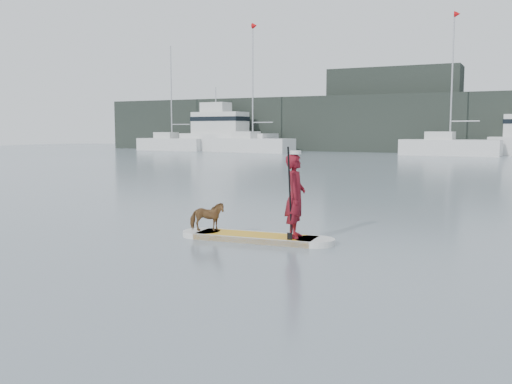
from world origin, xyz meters
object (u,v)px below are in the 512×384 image
at_px(paddler, 295,196).
at_px(sailboat_a, 171,143).
at_px(sailboat_b, 252,143).
at_px(dog, 207,217).
at_px(sailboat_d, 449,145).
at_px(paddleboard, 256,237).
at_px(motor_yacht_b, 224,133).

bearing_deg(paddler, sailboat_a, 24.06).
xyz_separation_m(sailboat_a, sailboat_b, (10.79, -0.97, 0.10)).
height_order(paddler, dog, paddler).
height_order(dog, sailboat_b, sailboat_b).
bearing_deg(sailboat_d, sailboat_b, -175.41).
xyz_separation_m(paddleboard, sailboat_b, (-21.44, 43.42, 0.86)).
height_order(sailboat_a, motor_yacht_b, sailboat_a).
xyz_separation_m(sailboat_a, sailboat_d, (30.46, -0.45, 0.09)).
bearing_deg(paddleboard, motor_yacht_b, 115.48).
relative_size(sailboat_a, sailboat_d, 0.92).
relative_size(paddleboard, sailboat_b, 0.25).
distance_m(sailboat_b, sailboat_d, 19.67).
bearing_deg(sailboat_a, dog, -55.21).
bearing_deg(dog, sailboat_a, 8.58).
xyz_separation_m(sailboat_b, motor_yacht_b, (-4.61, 2.34, 1.08)).
bearing_deg(paddler, dog, 81.51).
distance_m(sailboat_a, sailboat_d, 30.46).
relative_size(paddleboard, dog, 4.48).
height_order(paddler, sailboat_b, sailboat_b).
distance_m(paddler, sailboat_d, 43.96).
height_order(sailboat_a, sailboat_b, sailboat_b).
xyz_separation_m(dog, motor_yacht_b, (-24.93, 45.84, 1.57)).
relative_size(paddleboard, motor_yacht_b, 0.30).
distance_m(sailboat_d, motor_yacht_b, 24.36).
bearing_deg(motor_yacht_b, dog, -57.72).
distance_m(dog, sailboat_a, 54.28).
height_order(paddleboard, dog, dog).
xyz_separation_m(paddler, sailboat_d, (-2.61, 43.89, -0.04)).
height_order(sailboat_b, sailboat_d, sailboat_b).
distance_m(paddleboard, paddler, 1.22).
bearing_deg(paddler, paddleboard, 81.51).
distance_m(dog, sailboat_d, 44.04).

